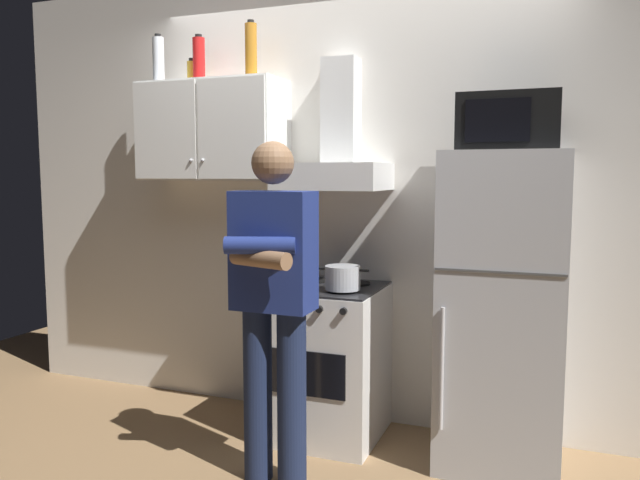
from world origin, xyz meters
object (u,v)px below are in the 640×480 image
(refrigerator, at_px, (503,310))
(person_standing, at_px, (273,299))
(cooking_pot, at_px, (343,278))
(upper_cabinet, at_px, (212,131))
(microwave, at_px, (509,123))
(stove_oven, at_px, (327,361))
(bottle_liquor_amber, at_px, (251,51))
(bottle_soda_red, at_px, (199,59))
(range_hood, at_px, (335,155))
(bottle_vodka_clear, at_px, (158,60))
(bottle_spice_jar, at_px, (191,72))

(refrigerator, distance_m, person_standing, 1.17)
(person_standing, relative_size, cooking_pot, 5.63)
(upper_cabinet, bearing_deg, cooking_pot, -14.73)
(upper_cabinet, relative_size, microwave, 1.88)
(microwave, bearing_deg, cooking_pot, -170.43)
(stove_oven, xyz_separation_m, cooking_pot, (0.13, -0.12, 0.51))
(cooking_pot, bearing_deg, person_standing, -110.30)
(cooking_pot, relative_size, bottle_liquor_amber, 0.87)
(microwave, xyz_separation_m, bottle_liquor_amber, (-1.48, 0.10, 0.47))
(refrigerator, xyz_separation_m, bottle_soda_red, (-1.83, 0.13, 1.38))
(microwave, bearing_deg, range_hood, 173.54)
(person_standing, bearing_deg, bottle_vodka_clear, 147.40)
(stove_oven, relative_size, bottle_soda_red, 3.10)
(range_hood, bearing_deg, cooking_pot, -62.12)
(person_standing, bearing_deg, bottle_soda_red, 138.69)
(stove_oven, distance_m, bottle_vodka_clear, 2.11)
(upper_cabinet, height_order, stove_oven, upper_cabinet)
(upper_cabinet, distance_m, range_hood, 0.81)
(stove_oven, bearing_deg, bottle_soda_red, 171.78)
(upper_cabinet, bearing_deg, range_hood, 0.09)
(person_standing, distance_m, bottle_vodka_clear, 1.85)
(person_standing, xyz_separation_m, bottle_spice_jar, (-0.91, 0.77, 1.22))
(stove_oven, xyz_separation_m, person_standing, (-0.05, -0.61, 0.47))
(bottle_vodka_clear, bearing_deg, bottle_liquor_amber, 1.49)
(upper_cabinet, relative_size, range_hood, 1.20)
(microwave, xyz_separation_m, bottle_soda_red, (-1.83, 0.11, 0.44))
(upper_cabinet, bearing_deg, bottle_vodka_clear, -176.75)
(cooking_pot, bearing_deg, bottle_vodka_clear, 170.16)
(bottle_spice_jar, relative_size, bottle_vodka_clear, 0.51)
(person_standing, bearing_deg, refrigerator, 31.23)
(range_hood, distance_m, cooking_pot, 0.72)
(stove_oven, relative_size, cooking_pot, 3.00)
(person_standing, bearing_deg, range_hood, 86.09)
(refrigerator, bearing_deg, person_standing, -148.77)
(upper_cabinet, xyz_separation_m, bottle_liquor_amber, (0.27, -0.00, 0.46))
(person_standing, height_order, bottle_soda_red, bottle_soda_red)
(range_hood, height_order, bottle_liquor_amber, bottle_liquor_amber)
(bottle_soda_red, bearing_deg, bottle_liquor_amber, -1.04)
(upper_cabinet, distance_m, cooking_pot, 1.26)
(upper_cabinet, bearing_deg, microwave, -3.48)
(bottle_vodka_clear, bearing_deg, upper_cabinet, 3.25)
(bottle_spice_jar, distance_m, bottle_liquor_amber, 0.45)
(bottle_spice_jar, bearing_deg, microwave, -4.40)
(person_standing, relative_size, bottle_liquor_amber, 4.90)
(refrigerator, height_order, bottle_vodka_clear, bottle_vodka_clear)
(bottle_soda_red, height_order, bottle_liquor_amber, bottle_liquor_amber)
(stove_oven, bearing_deg, range_hood, 90.00)
(microwave, xyz_separation_m, person_standing, (-1.00, -0.62, -0.84))
(range_hood, distance_m, person_standing, 1.01)
(stove_oven, relative_size, range_hood, 1.17)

